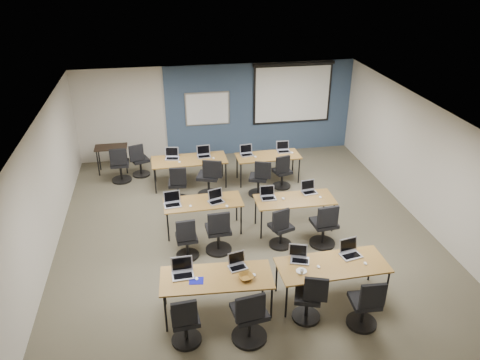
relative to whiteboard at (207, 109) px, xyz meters
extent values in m
cube|color=#6B6354|center=(0.30, -4.43, -1.45)|extent=(8.00, 9.00, 0.02)
cube|color=white|center=(0.30, -4.43, 1.25)|extent=(8.00, 9.00, 0.02)
cube|color=beige|center=(0.30, 0.07, -0.10)|extent=(8.00, 0.04, 2.70)
cube|color=beige|center=(0.30, -8.93, -0.10)|extent=(8.00, 0.04, 2.70)
cube|color=beige|center=(-3.70, -4.43, -0.10)|extent=(0.04, 9.00, 2.70)
cube|color=beige|center=(4.30, -4.43, -0.10)|extent=(0.04, 9.00, 2.70)
cube|color=#3D5977|center=(1.55, 0.04, -0.10)|extent=(5.50, 0.04, 2.70)
cube|color=#AEAEAE|center=(0.00, 0.00, 0.00)|extent=(1.28, 0.02, 0.98)
cube|color=white|center=(0.00, -0.01, 0.00)|extent=(1.20, 0.02, 0.90)
cube|color=black|center=(2.50, -0.02, 0.35)|extent=(2.32, 0.03, 1.82)
cube|color=white|center=(2.50, -0.03, 0.31)|extent=(2.20, 0.02, 1.62)
cylinder|color=black|center=(2.50, -0.03, 1.19)|extent=(2.40, 0.10, 0.10)
cube|color=brown|center=(-0.63, -6.68, -0.73)|extent=(1.87, 0.78, 0.03)
cylinder|color=black|center=(-1.51, -7.01, -1.10)|extent=(0.04, 0.04, 0.70)
cylinder|color=black|center=(0.24, -7.01, -1.10)|extent=(0.04, 0.04, 0.70)
cylinder|color=black|center=(-1.51, -6.35, -1.10)|extent=(0.04, 0.04, 0.70)
cylinder|color=black|center=(0.24, -6.35, -1.10)|extent=(0.04, 0.04, 0.70)
cube|color=#A37745|center=(1.39, -6.69, -0.73)|extent=(1.91, 0.80, 0.03)
cylinder|color=black|center=(0.49, -7.03, -1.10)|extent=(0.04, 0.04, 0.70)
cylinder|color=black|center=(2.28, -7.03, -1.10)|extent=(0.04, 0.04, 0.70)
cylinder|color=black|center=(0.49, -6.35, -1.10)|extent=(0.04, 0.04, 0.70)
cylinder|color=black|center=(2.28, -6.35, -1.10)|extent=(0.04, 0.04, 0.70)
cube|color=brown|center=(-0.59, -4.10, -0.73)|extent=(1.68, 0.70, 0.03)
cylinder|color=black|center=(-1.37, -4.39, -1.10)|extent=(0.04, 0.04, 0.70)
cylinder|color=black|center=(0.20, -4.39, -1.10)|extent=(0.04, 0.04, 0.70)
cylinder|color=black|center=(-1.37, -3.80, -1.10)|extent=(0.04, 0.04, 0.70)
cylinder|color=black|center=(0.20, -3.80, -1.10)|extent=(0.04, 0.04, 0.70)
cube|color=brown|center=(1.39, -4.33, -0.73)|extent=(1.72, 0.72, 0.03)
cylinder|color=black|center=(0.59, -4.62, -1.10)|extent=(0.04, 0.04, 0.70)
cylinder|color=black|center=(2.19, -4.62, -1.10)|extent=(0.04, 0.04, 0.70)
cylinder|color=black|center=(0.59, -4.03, -1.10)|extent=(0.04, 0.04, 0.70)
cylinder|color=black|center=(2.19, -4.03, -1.10)|extent=(0.04, 0.04, 0.70)
cube|color=#A6754A|center=(-0.70, -1.83, -0.73)|extent=(1.92, 0.80, 0.03)
cylinder|color=black|center=(-1.60, -2.17, -1.10)|extent=(0.04, 0.04, 0.70)
cylinder|color=black|center=(0.20, -2.17, -1.10)|extent=(0.04, 0.04, 0.70)
cylinder|color=black|center=(-1.60, -1.49, -1.10)|extent=(0.04, 0.04, 0.70)
cylinder|color=black|center=(0.20, -1.49, -1.10)|extent=(0.04, 0.04, 0.70)
cube|color=olive|center=(1.35, -1.94, -0.73)|extent=(1.67, 0.70, 0.03)
cylinder|color=black|center=(0.58, -2.23, -1.10)|extent=(0.04, 0.04, 0.70)
cylinder|color=black|center=(2.13, -2.23, -1.10)|extent=(0.04, 0.04, 0.70)
cylinder|color=black|center=(0.58, -1.66, -1.10)|extent=(0.04, 0.04, 0.70)
cylinder|color=black|center=(2.13, -1.66, -1.10)|extent=(0.04, 0.04, 0.70)
cube|color=#B1B1BC|center=(-1.18, -6.56, -0.71)|extent=(0.36, 0.26, 0.02)
cube|color=black|center=(-1.18, -6.58, -0.70)|extent=(0.31, 0.15, 0.00)
cube|color=#B1B1BC|center=(-1.18, -6.42, -0.57)|extent=(0.36, 0.07, 0.25)
cube|color=black|center=(-1.18, -6.43, -0.57)|extent=(0.32, 0.05, 0.20)
ellipsoid|color=white|center=(-0.96, -6.68, -0.71)|extent=(0.08, 0.10, 0.03)
cylinder|color=black|center=(-1.21, -7.27, -1.42)|extent=(0.48, 0.48, 0.05)
cylinder|color=black|center=(-1.21, -7.27, -1.24)|extent=(0.06, 0.06, 0.43)
cube|color=black|center=(-1.21, -7.27, -0.98)|extent=(0.43, 0.43, 0.08)
cube|color=black|center=(-1.22, -7.46, -0.70)|extent=(0.39, 0.06, 0.44)
cube|color=silver|center=(-0.24, -6.50, -0.71)|extent=(0.31, 0.22, 0.02)
cube|color=black|center=(-0.24, -6.52, -0.70)|extent=(0.26, 0.13, 0.00)
cube|color=silver|center=(-0.24, -6.38, -0.59)|extent=(0.31, 0.06, 0.21)
cube|color=black|center=(-0.24, -6.39, -0.59)|extent=(0.27, 0.04, 0.17)
ellipsoid|color=white|center=(-0.01, -6.74, -0.71)|extent=(0.07, 0.10, 0.03)
cylinder|color=black|center=(-0.21, -7.38, -1.42)|extent=(0.58, 0.58, 0.05)
cylinder|color=black|center=(-0.21, -7.38, -1.19)|extent=(0.06, 0.06, 0.51)
cube|color=black|center=(-0.21, -7.38, -0.90)|extent=(0.51, 0.51, 0.08)
cube|color=black|center=(-0.24, -7.61, -0.62)|extent=(0.47, 0.06, 0.44)
cube|color=#B9B9C4|center=(0.86, -6.50, -0.71)|extent=(0.33, 0.24, 0.02)
cube|color=black|center=(0.86, -6.52, -0.70)|extent=(0.28, 0.14, 0.00)
cube|color=#B9B9C4|center=(0.86, -6.37, -0.58)|extent=(0.33, 0.06, 0.23)
cube|color=black|center=(0.86, -6.38, -0.58)|extent=(0.29, 0.04, 0.18)
ellipsoid|color=white|center=(1.12, -6.72, -0.71)|extent=(0.08, 0.10, 0.03)
cylinder|color=black|center=(0.83, -7.10, -1.42)|extent=(0.48, 0.48, 0.05)
cylinder|color=black|center=(0.83, -7.10, -1.24)|extent=(0.06, 0.06, 0.42)
cube|color=black|center=(0.83, -7.10, -0.99)|extent=(0.42, 0.42, 0.08)
cube|color=black|center=(0.89, -7.28, -0.71)|extent=(0.39, 0.06, 0.44)
cube|color=silver|center=(1.79, -6.51, -0.71)|extent=(0.36, 0.26, 0.02)
cube|color=black|center=(1.79, -6.53, -0.70)|extent=(0.30, 0.15, 0.00)
cube|color=silver|center=(1.79, -6.37, -0.57)|extent=(0.36, 0.07, 0.25)
cube|color=black|center=(1.79, -6.38, -0.57)|extent=(0.31, 0.05, 0.20)
ellipsoid|color=white|center=(1.95, -6.77, -0.71)|extent=(0.08, 0.10, 0.03)
cylinder|color=black|center=(1.69, -7.40, -1.42)|extent=(0.51, 0.51, 0.05)
cylinder|color=black|center=(1.69, -7.40, -1.23)|extent=(0.06, 0.06, 0.45)
cube|color=black|center=(1.69, -7.40, -0.96)|extent=(0.45, 0.45, 0.08)
cube|color=black|center=(1.70, -7.61, -0.68)|extent=(0.41, 0.06, 0.44)
cube|color=#A1A1AB|center=(-1.24, -4.16, -0.71)|extent=(0.35, 0.26, 0.02)
cube|color=black|center=(-1.24, -4.18, -0.70)|extent=(0.30, 0.15, 0.00)
cube|color=#A1A1AB|center=(-1.24, -4.02, -0.58)|extent=(0.35, 0.06, 0.24)
cube|color=black|center=(-1.24, -4.03, -0.58)|extent=(0.31, 0.05, 0.20)
ellipsoid|color=white|center=(-0.87, -4.26, -0.71)|extent=(0.08, 0.10, 0.03)
cylinder|color=black|center=(-1.02, -5.00, -1.42)|extent=(0.46, 0.46, 0.05)
cylinder|color=black|center=(-1.02, -5.00, -1.25)|extent=(0.06, 0.06, 0.41)
cube|color=black|center=(-1.02, -5.00, -1.00)|extent=(0.41, 0.41, 0.08)
cube|color=black|center=(-1.03, -5.18, -0.72)|extent=(0.37, 0.06, 0.44)
cube|color=#ADAEBB|center=(-0.31, -4.17, -0.71)|extent=(0.33, 0.24, 0.02)
cube|color=black|center=(-0.31, -4.19, -0.70)|extent=(0.28, 0.14, 0.00)
cube|color=#ADAEBB|center=(-0.31, -4.05, -0.58)|extent=(0.33, 0.06, 0.22)
cube|color=black|center=(-0.31, -4.05, -0.58)|extent=(0.29, 0.04, 0.18)
ellipsoid|color=white|center=(-0.11, -4.40, -0.71)|extent=(0.09, 0.11, 0.03)
cylinder|color=black|center=(-0.37, -4.91, -1.42)|extent=(0.54, 0.54, 0.05)
cylinder|color=black|center=(-0.37, -4.91, -1.21)|extent=(0.06, 0.06, 0.48)
cube|color=black|center=(-0.37, -4.91, -0.93)|extent=(0.48, 0.48, 0.08)
cube|color=black|center=(-0.38, -5.12, -0.65)|extent=(0.44, 0.06, 0.44)
cube|color=#ABABB0|center=(0.83, -4.22, -0.71)|extent=(0.32, 0.24, 0.02)
cube|color=black|center=(0.83, -4.24, -0.70)|extent=(0.27, 0.14, 0.00)
cube|color=#ABABB0|center=(0.83, -4.09, -0.59)|extent=(0.32, 0.06, 0.22)
cube|color=black|center=(0.83, -4.10, -0.59)|extent=(0.28, 0.04, 0.18)
ellipsoid|color=white|center=(1.14, -4.29, -0.71)|extent=(0.07, 0.11, 0.04)
cylinder|color=black|center=(0.93, -4.95, -1.42)|extent=(0.47, 0.47, 0.05)
cylinder|color=black|center=(0.93, -4.95, -1.24)|extent=(0.06, 0.06, 0.42)
cube|color=black|center=(0.93, -4.95, -0.99)|extent=(0.42, 0.42, 0.08)
cube|color=black|center=(0.87, -5.13, -0.71)|extent=(0.38, 0.06, 0.44)
cube|color=#BABAC4|center=(1.78, -4.12, -0.71)|extent=(0.33, 0.24, 0.02)
cube|color=black|center=(1.78, -4.14, -0.70)|extent=(0.28, 0.14, 0.00)
cube|color=#BABAC4|center=(1.78, -3.99, -0.58)|extent=(0.33, 0.06, 0.23)
cube|color=black|center=(1.78, -4.00, -0.58)|extent=(0.29, 0.04, 0.18)
ellipsoid|color=white|center=(1.95, -4.37, -0.71)|extent=(0.08, 0.11, 0.03)
cylinder|color=black|center=(1.82, -5.06, -1.42)|extent=(0.55, 0.55, 0.05)
cylinder|color=black|center=(1.82, -5.06, -1.21)|extent=(0.06, 0.06, 0.48)
cube|color=black|center=(1.82, -5.06, -0.93)|extent=(0.48, 0.48, 0.08)
cube|color=black|center=(1.80, -5.28, -0.65)|extent=(0.44, 0.06, 0.44)
cube|color=#A7A7B1|center=(-1.13, -1.73, -0.71)|extent=(0.35, 0.25, 0.02)
cube|color=black|center=(-1.13, -1.75, -0.70)|extent=(0.30, 0.15, 0.00)
cube|color=#A7A7B1|center=(-1.13, -1.59, -0.58)|extent=(0.35, 0.06, 0.24)
cube|color=black|center=(-1.13, -1.60, -0.58)|extent=(0.31, 0.05, 0.20)
ellipsoid|color=white|center=(-0.96, -1.97, -0.71)|extent=(0.09, 0.12, 0.04)
cylinder|color=black|center=(-1.06, -2.62, -1.42)|extent=(0.49, 0.49, 0.05)
cylinder|color=black|center=(-1.06, -2.62, -1.24)|extent=(0.06, 0.06, 0.43)
cube|color=black|center=(-1.06, -2.62, -0.98)|extent=(0.43, 0.43, 0.08)
cube|color=black|center=(-1.05, -2.81, -0.70)|extent=(0.39, 0.06, 0.44)
cube|color=#B3B3B3|center=(-0.31, -1.74, -0.71)|extent=(0.35, 0.25, 0.02)
cube|color=black|center=(-0.31, -1.76, -0.70)|extent=(0.29, 0.15, 0.00)
cube|color=#B3B3B3|center=(-0.31, -1.60, -0.58)|extent=(0.35, 0.06, 0.24)
cube|color=black|center=(-0.31, -1.61, -0.58)|extent=(0.31, 0.05, 0.20)
ellipsoid|color=white|center=(-0.08, -1.89, -0.71)|extent=(0.06, 0.10, 0.03)
cylinder|color=black|center=(-0.29, -2.51, -1.42)|extent=(0.58, 0.58, 0.05)
cylinder|color=black|center=(-0.29, -2.51, -1.19)|extent=(0.06, 0.06, 0.51)
cube|color=black|center=(-0.29, -2.51, -0.90)|extent=(0.51, 0.51, 0.08)
cube|color=black|center=(-0.22, -2.73, -0.62)|extent=(0.47, 0.06, 0.44)
cube|color=#A3A3A8|center=(0.81, -1.83, -0.71)|extent=(0.33, 0.24, 0.02)
cube|color=black|center=(0.81, -1.85, -0.70)|extent=(0.28, 0.14, 0.00)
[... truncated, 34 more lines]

